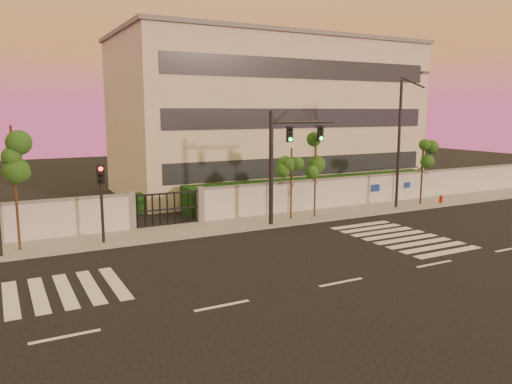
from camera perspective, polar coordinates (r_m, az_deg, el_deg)
ground at (r=19.74m, az=9.68°, el=-10.15°), size 120.00×120.00×0.00m
sidewalk at (r=28.42m, az=-3.33°, el=-3.88°), size 60.00×3.00×0.15m
perimeter_wall at (r=29.60m, az=-4.37°, el=-1.39°), size 60.00×0.36×2.20m
hedge_row at (r=32.53m, az=-4.59°, el=-0.88°), size 41.00×4.25×1.80m
institutional_building at (r=42.01m, az=1.28°, el=8.74°), size 24.40×12.40×12.25m
road_markings at (r=21.92m, az=0.30°, el=-8.02°), size 57.00×7.62×0.02m
street_tree_c at (r=25.06m, az=-25.96°, el=3.29°), size 1.53×1.22×5.88m
street_tree_d at (r=29.49m, az=4.08°, el=2.81°), size 1.37×1.09×4.38m
street_tree_e at (r=30.21m, az=6.84°, el=4.06°), size 1.39×1.11×5.20m
street_tree_f at (r=35.95m, az=18.52°, el=3.66°), size 1.62×1.29×4.51m
traffic_signal_main at (r=28.29m, az=3.22°, el=4.40°), size 4.14×0.48×6.54m
traffic_signal_secondary at (r=25.16m, az=-17.26°, el=-0.19°), size 0.32×0.32×4.05m
streetlight_east at (r=34.08m, az=16.26°, el=6.00°), size 0.53×2.14×8.90m
fire_hydrant at (r=37.29m, az=20.37°, el=-0.86°), size 0.28×0.26×0.71m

